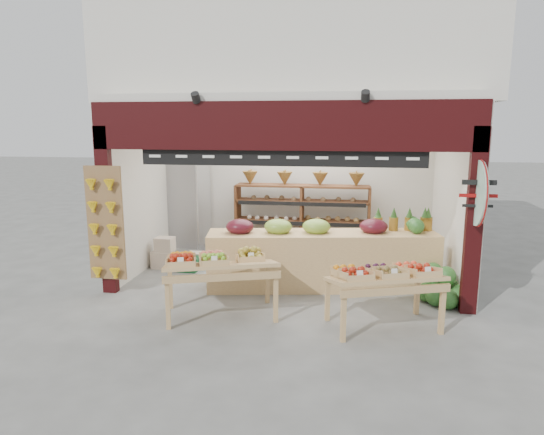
{
  "coord_description": "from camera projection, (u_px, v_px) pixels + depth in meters",
  "views": [
    {
      "loc": [
        1.05,
        -8.03,
        2.65
      ],
      "look_at": [
        -0.24,
        -0.2,
        1.14
      ],
      "focal_mm": 32.0,
      "sensor_mm": 36.0,
      "label": 1
    }
  ],
  "objects": [
    {
      "name": "watermelon_pile",
      "position": [
        444.0,
        289.0,
        7.34
      ],
      "size": [
        0.78,
        0.75,
        0.57
      ],
      "color": "#174517",
      "rests_on": "ground"
    },
    {
      "name": "gift_sign",
      "position": [
        478.0,
        193.0,
        6.57
      ],
      "size": [
        0.04,
        0.93,
        0.92
      ],
      "color": "#B7E6C7",
      "rests_on": "ground"
    },
    {
      "name": "display_table_right",
      "position": [
        384.0,
        275.0,
        6.35
      ],
      "size": [
        1.62,
        1.24,
        0.94
      ],
      "color": "tan",
      "rests_on": "ground"
    },
    {
      "name": "mid_counter",
      "position": [
        321.0,
        258.0,
        7.98
      ],
      "size": [
        3.81,
        1.37,
        1.16
      ],
      "color": "tan",
      "rests_on": "ground"
    },
    {
      "name": "refrigerator",
      "position": [
        188.0,
        204.0,
        10.35
      ],
      "size": [
        0.82,
        0.82,
        2.0
      ],
      "primitive_type": "cube",
      "rotation": [
        0.0,
        0.0,
        -0.05
      ],
      "color": "silver",
      "rests_on": "ground"
    },
    {
      "name": "banana_board",
      "position": [
        105.0,
        226.0,
        7.54
      ],
      "size": [
        0.6,
        0.15,
        1.8
      ],
      "color": "olive",
      "rests_on": "ground"
    },
    {
      "name": "shop_structure",
      "position": [
        300.0,
        58.0,
        9.28
      ],
      "size": [
        6.36,
        5.12,
        5.4
      ],
      "color": "silver",
      "rests_on": "ground"
    },
    {
      "name": "display_table_left",
      "position": [
        213.0,
        262.0,
        6.77
      ],
      "size": [
        1.76,
        1.32,
        1.0
      ],
      "color": "tan",
      "rests_on": "ground"
    },
    {
      "name": "ground",
      "position": [
        288.0,
        280.0,
        8.45
      ],
      "size": [
        60.0,
        60.0,
        0.0
      ],
      "primitive_type": "plane",
      "color": "slate",
      "rests_on": "ground"
    },
    {
      "name": "cardboard_stack",
      "position": [
        176.0,
        257.0,
        9.13
      ],
      "size": [
        0.92,
        0.67,
        0.59
      ],
      "color": "silver",
      "rests_on": "ground"
    },
    {
      "name": "back_shelving",
      "position": [
        302.0,
        205.0,
        9.93
      ],
      "size": [
        2.76,
        0.45,
        1.73
      ],
      "color": "brown",
      "rests_on": "ground"
    }
  ]
}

